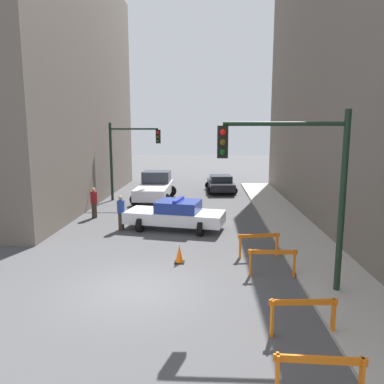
{
  "coord_description": "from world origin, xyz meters",
  "views": [
    {
      "loc": [
        2.09,
        -10.55,
        4.77
      ],
      "look_at": [
        1.32,
        7.6,
        1.72
      ],
      "focal_mm": 35.0,
      "sensor_mm": 36.0,
      "label": 1
    }
  ],
  "objects_px": {
    "traffic_light_near": "(302,174)",
    "barrier_back": "(272,258)",
    "traffic_light_far": "(127,150)",
    "police_car": "(176,214)",
    "pedestrian_crossing": "(121,212)",
    "parked_car_near": "(221,183)",
    "pedestrian_corner": "(94,202)",
    "traffic_cone": "(179,254)",
    "white_truck": "(155,187)",
    "barrier_front": "(319,371)",
    "barrier_corner": "(259,241)",
    "barrier_mid": "(303,311)"
  },
  "relations": [
    {
      "from": "traffic_light_far",
      "to": "pedestrian_crossing",
      "type": "relative_size",
      "value": 3.13
    },
    {
      "from": "white_truck",
      "to": "parked_car_near",
      "type": "height_order",
      "value": "white_truck"
    },
    {
      "from": "traffic_light_near",
      "to": "traffic_light_far",
      "type": "bearing_deg",
      "value": 119.33
    },
    {
      "from": "barrier_front",
      "to": "traffic_light_near",
      "type": "bearing_deg",
      "value": 81.61
    },
    {
      "from": "barrier_back",
      "to": "traffic_light_far",
      "type": "bearing_deg",
      "value": 119.93
    },
    {
      "from": "traffic_light_far",
      "to": "barrier_corner",
      "type": "height_order",
      "value": "traffic_light_far"
    },
    {
      "from": "police_car",
      "to": "pedestrian_crossing",
      "type": "xyz_separation_m",
      "value": [
        -2.6,
        -0.22,
        0.14
      ]
    },
    {
      "from": "pedestrian_corner",
      "to": "traffic_light_near",
      "type": "bearing_deg",
      "value": 39.55
    },
    {
      "from": "barrier_front",
      "to": "barrier_back",
      "type": "distance_m",
      "value": 5.78
    },
    {
      "from": "pedestrian_crossing",
      "to": "traffic_cone",
      "type": "bearing_deg",
      "value": 8.22
    },
    {
      "from": "pedestrian_crossing",
      "to": "parked_car_near",
      "type": "bearing_deg",
      "value": 128.21
    },
    {
      "from": "white_truck",
      "to": "barrier_front",
      "type": "relative_size",
      "value": 3.38
    },
    {
      "from": "parked_car_near",
      "to": "traffic_light_far",
      "type": "bearing_deg",
      "value": -153.49
    },
    {
      "from": "traffic_light_far",
      "to": "barrier_front",
      "type": "height_order",
      "value": "traffic_light_far"
    },
    {
      "from": "police_car",
      "to": "pedestrian_corner",
      "type": "bearing_deg",
      "value": 76.23
    },
    {
      "from": "traffic_light_far",
      "to": "police_car",
      "type": "height_order",
      "value": "traffic_light_far"
    },
    {
      "from": "traffic_light_near",
      "to": "pedestrian_crossing",
      "type": "relative_size",
      "value": 3.13
    },
    {
      "from": "traffic_light_near",
      "to": "barrier_back",
      "type": "xyz_separation_m",
      "value": [
        -0.51,
        1.23,
        -2.91
      ]
    },
    {
      "from": "police_car",
      "to": "pedestrian_corner",
      "type": "distance_m",
      "value": 5.13
    },
    {
      "from": "police_car",
      "to": "barrier_front",
      "type": "relative_size",
      "value": 3.11
    },
    {
      "from": "barrier_front",
      "to": "barrier_corner",
      "type": "relative_size",
      "value": 1.01
    },
    {
      "from": "pedestrian_crossing",
      "to": "traffic_cone",
      "type": "distance_m",
      "value": 5.42
    },
    {
      "from": "traffic_light_near",
      "to": "pedestrian_corner",
      "type": "height_order",
      "value": "traffic_light_near"
    },
    {
      "from": "police_car",
      "to": "parked_car_near",
      "type": "relative_size",
      "value": 1.13
    },
    {
      "from": "police_car",
      "to": "barrier_corner",
      "type": "relative_size",
      "value": 3.14
    },
    {
      "from": "traffic_light_near",
      "to": "traffic_light_far",
      "type": "distance_m",
      "value": 16.39
    },
    {
      "from": "pedestrian_crossing",
      "to": "barrier_back",
      "type": "xyz_separation_m",
      "value": [
        6.26,
        -5.53,
        -0.24
      ]
    },
    {
      "from": "white_truck",
      "to": "parked_car_near",
      "type": "xyz_separation_m",
      "value": [
        4.57,
        3.58,
        -0.23
      ]
    },
    {
      "from": "traffic_light_near",
      "to": "barrier_front",
      "type": "height_order",
      "value": "traffic_light_near"
    },
    {
      "from": "parked_car_near",
      "to": "barrier_corner",
      "type": "height_order",
      "value": "parked_car_near"
    },
    {
      "from": "parked_car_near",
      "to": "barrier_mid",
      "type": "bearing_deg",
      "value": -89.96
    },
    {
      "from": "traffic_light_near",
      "to": "police_car",
      "type": "relative_size",
      "value": 1.05
    },
    {
      "from": "traffic_light_near",
      "to": "white_truck",
      "type": "distance_m",
      "value": 15.9
    },
    {
      "from": "parked_car_near",
      "to": "pedestrian_crossing",
      "type": "distance_m",
      "value": 12.34
    },
    {
      "from": "traffic_light_far",
      "to": "barrier_corner",
      "type": "bearing_deg",
      "value": -56.75
    },
    {
      "from": "parked_car_near",
      "to": "pedestrian_corner",
      "type": "relative_size",
      "value": 2.65
    },
    {
      "from": "parked_car_near",
      "to": "barrier_mid",
      "type": "xyz_separation_m",
      "value": [
        1.23,
        -20.32,
        -0.06
      ]
    },
    {
      "from": "traffic_light_near",
      "to": "pedestrian_crossing",
      "type": "distance_m",
      "value": 9.93
    },
    {
      "from": "traffic_cone",
      "to": "white_truck",
      "type": "bearing_deg",
      "value": 102.04
    },
    {
      "from": "traffic_light_far",
      "to": "pedestrian_corner",
      "type": "relative_size",
      "value": 3.13
    },
    {
      "from": "white_truck",
      "to": "parked_car_near",
      "type": "distance_m",
      "value": 5.81
    },
    {
      "from": "barrier_front",
      "to": "barrier_mid",
      "type": "bearing_deg",
      "value": 83.18
    },
    {
      "from": "barrier_back",
      "to": "police_car",
      "type": "bearing_deg",
      "value": 122.45
    },
    {
      "from": "barrier_front",
      "to": "white_truck",
      "type": "bearing_deg",
      "value": 106.3
    },
    {
      "from": "barrier_front",
      "to": "barrier_corner",
      "type": "bearing_deg",
      "value": 90.23
    },
    {
      "from": "pedestrian_corner",
      "to": "barrier_corner",
      "type": "height_order",
      "value": "pedestrian_corner"
    },
    {
      "from": "pedestrian_corner",
      "to": "traffic_cone",
      "type": "xyz_separation_m",
      "value": [
        5.17,
        -6.79,
        -0.54
      ]
    },
    {
      "from": "police_car",
      "to": "parked_car_near",
      "type": "bearing_deg",
      "value": -1.62
    },
    {
      "from": "parked_car_near",
      "to": "pedestrian_corner",
      "type": "bearing_deg",
      "value": -132.52
    },
    {
      "from": "traffic_light_far",
      "to": "barrier_back",
      "type": "bearing_deg",
      "value": -60.07
    }
  ]
}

